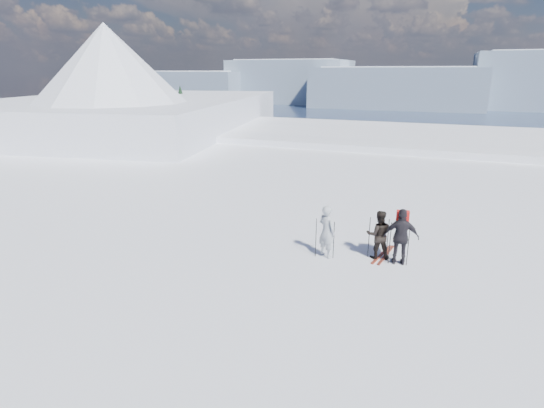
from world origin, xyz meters
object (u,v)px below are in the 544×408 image
Objects in this scene: skier_grey at (327,231)px; skier_pack at (401,237)px; skis_loose at (384,255)px; skier_dark at (378,235)px.

skier_pack is at bearing -142.68° from skier_grey.
skis_loose is (1.73, 0.77, -0.84)m from skier_grey.
skier_grey is 1.01× the size of skis_loose.
skier_dark is (1.54, 0.48, -0.07)m from skier_grey.
skier_dark is 0.84m from skis_loose.
skier_dark is 0.89× the size of skier_pack.
skier_grey reaches higher than skier_dark.
skier_pack is at bearing -43.46° from skis_loose.
skis_loose is at bearing -139.21° from skier_dark.
skier_grey is 2.26m from skier_pack.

